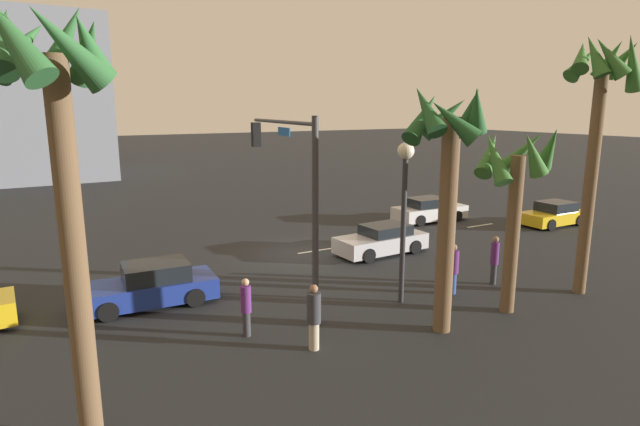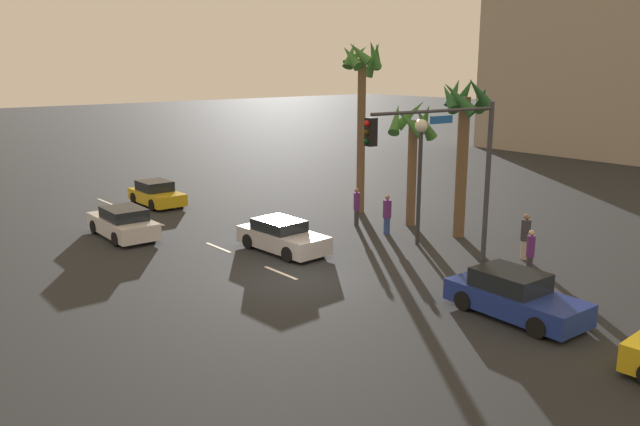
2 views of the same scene
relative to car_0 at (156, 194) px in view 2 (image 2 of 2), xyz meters
The scene contains 18 objects.
ground_plane 15.44m from the car_0, ahead, with size 220.00×220.00×0.00m, color #232628.
lane_stripe_0 3.37m from the car_0, 144.45° to the right, with size 2.25×0.14×0.01m, color silver.
lane_stripe_1 4.24m from the car_0, 27.39° to the right, with size 1.95×0.14×0.01m, color silver.
lane_stripe_2 10.02m from the car_0, 11.11° to the right, with size 1.97×0.14×0.01m, color silver.
lane_stripe_3 14.51m from the car_0, ahead, with size 2.04×0.14×0.01m, color silver.
car_0 is the anchor object (origin of this frame).
car_1 11.99m from the car_0, ahead, with size 4.38×2.04×1.34m.
car_3 22.58m from the car_0, ahead, with size 4.50×2.07×1.45m.
car_4 6.97m from the car_0, 38.39° to the right, with size 4.46×2.02×1.41m.
traffic_signal 18.85m from the car_0, ahead, with size 0.84×6.27×6.39m.
streetlamp 16.17m from the car_0, 18.96° to the left, with size 0.56×0.56×5.51m.
pedestrian_0 13.93m from the car_0, 22.76° to the left, with size 0.42×0.42×1.85m.
pedestrian_1 12.04m from the car_0, 26.67° to the left, with size 0.37×0.37×1.88m.
pedestrian_2 21.23m from the car_0, 13.78° to the left, with size 0.43×0.43×1.78m.
pedestrian_3 20.45m from the car_0, 19.34° to the left, with size 0.41×0.41×1.90m.
palm_tree_0 13.17m from the car_0, 41.16° to the left, with size 2.35×2.43×9.01m.
palm_tree_1 17.71m from the car_0, 25.94° to the left, with size 2.38×2.67×7.36m.
palm_tree_3 14.97m from the car_0, 30.98° to the left, with size 2.73×2.80×6.21m.
Camera 2 is at (18.00, -13.90, 7.77)m, focal length 36.20 mm.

